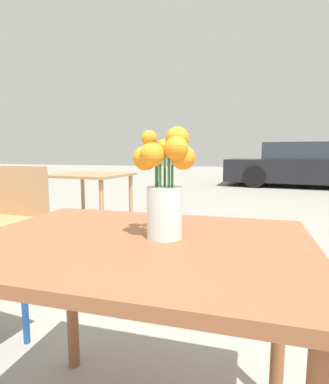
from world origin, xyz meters
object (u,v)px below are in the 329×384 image
at_px(table_back, 91,182).
at_px(flower_vase, 165,187).
at_px(table_front, 139,272).
at_px(parked_car, 309,166).

bearing_deg(table_back, flower_vase, -56.53).
bearing_deg(table_front, parked_car, 76.74).
bearing_deg(table_back, parked_car, 59.31).
distance_m(table_front, flower_vase, 0.26).
distance_m(table_front, parked_car, 8.57).
distance_m(table_back, parked_car, 6.85).
distance_m(flower_vase, table_back, 2.92).
relative_size(table_back, parked_car, 0.20).
bearing_deg(table_front, table_back, 121.98).
xyz_separation_m(table_front, flower_vase, (0.07, 0.03, 0.25)).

